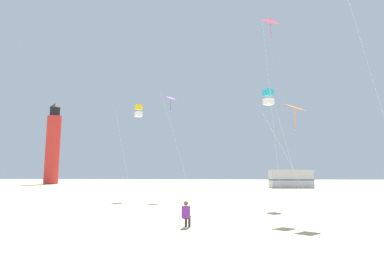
{
  "coord_description": "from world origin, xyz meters",
  "views": [
    {
      "loc": [
        1.24,
        -6.48,
        2.43
      ],
      "look_at": [
        -0.21,
        13.21,
        5.2
      ],
      "focal_mm": 29.47,
      "sensor_mm": 36.0,
      "label": 1
    }
  ],
  "objects_px": {
    "kite_diamond_rainbow": "(271,30)",
    "kite_box_gold": "(138,111)",
    "rv_van_silver": "(291,179)",
    "kite_flyer_standing": "(186,213)",
    "kite_diamond_orange": "(294,111)",
    "kite_box_cyan": "(268,97)",
    "lighthouse_distant": "(53,146)",
    "kite_diamond_violet": "(171,102)"
  },
  "relations": [
    {
      "from": "kite_diamond_rainbow",
      "to": "kite_box_gold",
      "type": "xyz_separation_m",
      "value": [
        -10.93,
        8.49,
        -3.67
      ]
    },
    {
      "from": "kite_diamond_rainbow",
      "to": "rv_van_silver",
      "type": "bearing_deg",
      "value": 75.36
    },
    {
      "from": "kite_flyer_standing",
      "to": "kite_diamond_orange",
      "type": "height_order",
      "value": "kite_diamond_orange"
    },
    {
      "from": "kite_diamond_orange",
      "to": "kite_box_gold",
      "type": "distance_m",
      "value": 17.09
    },
    {
      "from": "kite_flyer_standing",
      "to": "kite_box_gold",
      "type": "distance_m",
      "value": 17.23
    },
    {
      "from": "kite_box_gold",
      "to": "rv_van_silver",
      "type": "distance_m",
      "value": 29.56
    },
    {
      "from": "kite_box_cyan",
      "to": "kite_diamond_rainbow",
      "type": "bearing_deg",
      "value": -94.24
    },
    {
      "from": "lighthouse_distant",
      "to": "kite_box_cyan",
      "type": "bearing_deg",
      "value": -46.37
    },
    {
      "from": "kite_flyer_standing",
      "to": "kite_diamond_orange",
      "type": "xyz_separation_m",
      "value": [
        5.32,
        1.68,
        4.89
      ]
    },
    {
      "from": "kite_diamond_orange",
      "to": "kite_box_gold",
      "type": "relative_size",
      "value": 0.68
    },
    {
      "from": "kite_flyer_standing",
      "to": "rv_van_silver",
      "type": "height_order",
      "value": "rv_van_silver"
    },
    {
      "from": "kite_flyer_standing",
      "to": "kite_box_cyan",
      "type": "bearing_deg",
      "value": -112.38
    },
    {
      "from": "kite_diamond_orange",
      "to": "lighthouse_distant",
      "type": "distance_m",
      "value": 59.67
    },
    {
      "from": "kite_box_cyan",
      "to": "lighthouse_distant",
      "type": "distance_m",
      "value": 54.14
    },
    {
      "from": "kite_flyer_standing",
      "to": "kite_box_gold",
      "type": "bearing_deg",
      "value": -59.55
    },
    {
      "from": "lighthouse_distant",
      "to": "kite_box_gold",
      "type": "bearing_deg",
      "value": -52.21
    },
    {
      "from": "kite_box_cyan",
      "to": "kite_diamond_orange",
      "type": "bearing_deg",
      "value": -89.88
    },
    {
      "from": "kite_box_cyan",
      "to": "kite_box_gold",
      "type": "bearing_deg",
      "value": 154.21
    },
    {
      "from": "kite_diamond_violet",
      "to": "kite_box_gold",
      "type": "bearing_deg",
      "value": 176.49
    },
    {
      "from": "kite_box_cyan",
      "to": "kite_diamond_violet",
      "type": "xyz_separation_m",
      "value": [
        -8.04,
        5.2,
        0.95
      ]
    },
    {
      "from": "kite_diamond_violet",
      "to": "kite_box_gold",
      "type": "height_order",
      "value": "kite_diamond_violet"
    },
    {
      "from": "kite_flyer_standing",
      "to": "kite_diamond_violet",
      "type": "xyz_separation_m",
      "value": [
        -2.74,
        14.15,
        8.29
      ]
    },
    {
      "from": "lighthouse_distant",
      "to": "kite_diamond_violet",
      "type": "bearing_deg",
      "value": -49.22
    },
    {
      "from": "kite_diamond_rainbow",
      "to": "rv_van_silver",
      "type": "xyz_separation_m",
      "value": [
        7.9,
        30.25,
        -10.43
      ]
    },
    {
      "from": "kite_diamond_rainbow",
      "to": "kite_diamond_orange",
      "type": "bearing_deg",
      "value": -86.65
    },
    {
      "from": "kite_diamond_orange",
      "to": "rv_van_silver",
      "type": "relative_size",
      "value": 0.89
    },
    {
      "from": "kite_diamond_rainbow",
      "to": "kite_box_cyan",
      "type": "distance_m",
      "value": 4.96
    },
    {
      "from": "kite_diamond_orange",
      "to": "kite_box_cyan",
      "type": "bearing_deg",
      "value": 90.12
    },
    {
      "from": "kite_box_gold",
      "to": "lighthouse_distant",
      "type": "height_order",
      "value": "lighthouse_distant"
    },
    {
      "from": "kite_flyer_standing",
      "to": "kite_box_cyan",
      "type": "distance_m",
      "value": 12.73
    },
    {
      "from": "kite_diamond_orange",
      "to": "kite_diamond_violet",
      "type": "relative_size",
      "value": 0.62
    },
    {
      "from": "kite_diamond_rainbow",
      "to": "lighthouse_distant",
      "type": "distance_m",
      "value": 56.42
    },
    {
      "from": "kite_diamond_rainbow",
      "to": "kite_box_cyan",
      "type": "relative_size",
      "value": 1.48
    },
    {
      "from": "kite_box_gold",
      "to": "kite_flyer_standing",
      "type": "bearing_deg",
      "value": -67.8
    },
    {
      "from": "kite_diamond_violet",
      "to": "lighthouse_distant",
      "type": "relative_size",
      "value": 0.57
    },
    {
      "from": "kite_diamond_rainbow",
      "to": "kite_diamond_violet",
      "type": "height_order",
      "value": "kite_diamond_rainbow"
    },
    {
      "from": "kite_diamond_rainbow",
      "to": "lighthouse_distant",
      "type": "bearing_deg",
      "value": 131.28
    },
    {
      "from": "kite_diamond_violet",
      "to": "rv_van_silver",
      "type": "relative_size",
      "value": 1.44
    },
    {
      "from": "kite_diamond_violet",
      "to": "lighthouse_distant",
      "type": "distance_m",
      "value": 44.9
    },
    {
      "from": "kite_box_cyan",
      "to": "lighthouse_distant",
      "type": "xyz_separation_m",
      "value": [
        -37.36,
        39.19,
        -0.12
      ]
    },
    {
      "from": "kite_box_gold",
      "to": "rv_van_silver",
      "type": "xyz_separation_m",
      "value": [
        18.83,
        21.76,
        -6.75
      ]
    },
    {
      "from": "kite_diamond_violet",
      "to": "lighthouse_distant",
      "type": "height_order",
      "value": "lighthouse_distant"
    }
  ]
}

